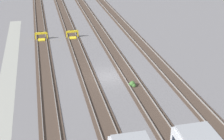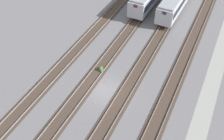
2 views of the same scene
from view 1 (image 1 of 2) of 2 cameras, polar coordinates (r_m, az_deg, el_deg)
The scene contains 9 objects.
ground_plane at distance 37.86m, azimuth -0.73°, elevation -1.17°, with size 400.00×400.00×0.00m, color slate.
service_walkway at distance 37.38m, azimuth -18.72°, elevation -2.99°, with size 54.00×2.00×0.01m, color #9E9E93.
rail_track_nearest at distance 37.10m, azimuth -11.93°, elevation -2.27°, with size 90.00×2.24×0.21m.
rail_track_near_inner at distance 37.43m, azimuth -4.41°, elevation -1.50°, with size 90.00×2.24×0.21m.
rail_track_middle at distance 38.40m, azimuth 2.86°, elevation -0.73°, with size 90.00×2.24×0.21m.
rail_track_far_inner at distance 39.96m, azimuth 9.66°, elevation 0.01°, with size 90.00×2.24×0.21m.
bumper_stop_nearest_track at distance 50.99m, azimuth -12.80°, elevation 5.95°, with size 1.36×2.01×1.22m.
bumper_stop_near_inner_track at distance 51.00m, azimuth -7.23°, elevation 6.39°, with size 1.36×2.00×1.22m.
weed_clump at distance 35.60m, azimuth 3.76°, elevation -2.61°, with size 0.92×0.70×0.64m.
Camera 1 is at (33.05, -7.45, 16.90)m, focal length 50.00 mm.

